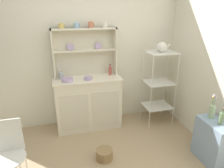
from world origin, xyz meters
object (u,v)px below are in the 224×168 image
Objects in this scene: flower_vase at (212,111)px; jam_bottle at (110,71)px; side_shelf_blue at (213,142)px; floor_basket at (104,154)px; bakers_rack at (159,80)px; bowl_mixing_large at (67,80)px; porcelain_teapot at (162,47)px; oil_bottle at (221,118)px; hutch_cabinet at (88,102)px; wire_chair at (8,150)px; cup_gold_0 at (61,26)px; hutch_shelf_unit at (85,49)px; utensil_jar at (61,75)px.

jam_bottle is at bearing 130.27° from flower_vase.
floor_basket is at bearing 164.42° from side_shelf_blue.
bowl_mixing_large is at bearing 177.06° from bakers_rack.
side_shelf_blue is 2.34× the size of porcelain_teapot.
porcelain_teapot reaches higher than flower_vase.
floor_basket is 1.58m from oil_bottle.
wire_chair is at bearing -133.46° from hutch_cabinet.
bowl_mixing_large is (-1.78, 1.21, 0.62)m from side_shelf_blue.
cup_gold_0 is 0.82m from bowl_mixing_large.
porcelain_teapot is at bearing -16.51° from jam_bottle.
bakers_rack is at bearing 102.62° from side_shelf_blue.
oil_bottle is at bearing -42.30° from hutch_cabinet.
cup_gold_0 is at bearing -172.76° from hutch_shelf_unit.
jam_bottle is at bearing -11.04° from hutch_shelf_unit.
flower_vase is (0.26, -1.01, -0.67)m from porcelain_teapot.
jam_bottle is (0.74, -0.04, -0.75)m from cup_gold_0.
floor_basket is at bearing 169.12° from flower_vase.
bowl_mixing_large is at bearing 144.79° from oil_bottle.
hutch_shelf_unit reaches higher than flower_vase.
hutch_shelf_unit is at bearing 165.30° from porcelain_teapot.
hutch_cabinet reaches higher than oil_bottle.
flower_vase is 0.17m from oil_bottle.
bowl_mixing_large is at bearing -84.55° from cup_gold_0.
cup_gold_0 is at bearing 144.50° from flower_vase.
bowl_mixing_large reaches higher than side_shelf_blue.
flower_vase is at bearing -75.93° from bakers_rack.
floor_basket is (-1.39, 0.39, -0.22)m from side_shelf_blue.
floor_basket is (0.07, -1.06, -1.27)m from hutch_shelf_unit.
side_shelf_blue is 0.39m from oil_bottle.
porcelain_teapot is at bearing 102.20° from oil_bottle.
hutch_shelf_unit is 4.02× the size of utensil_jar.
hutch_shelf_unit is at bearing 168.96° from jam_bottle.
flower_vase is at bearing -75.84° from porcelain_teapot.
hutch_cabinet is at bearing 137.70° from oil_bottle.
cup_gold_0 is (-0.41, 1.02, 1.63)m from floor_basket.
hutch_shelf_unit is at bearing 93.81° from floor_basket.
bowl_mixing_large is at bearing -167.10° from hutch_cabinet.
hutch_shelf_unit reaches higher than wire_chair.
cup_gold_0 reaches higher than oil_bottle.
bowl_mixing_large is 2.20m from oil_bottle.
hutch_cabinet is 0.65m from jam_bottle.
hutch_cabinet is 1.30m from cup_gold_0.
hutch_shelf_unit is 2.31m from side_shelf_blue.
jam_bottle is (0.41, 0.09, 0.51)m from hutch_cabinet.
porcelain_teapot reaches higher than hutch_cabinet.
utensil_jar is at bearing -167.84° from hutch_shelf_unit.
cup_gold_0 reaches higher than flower_vase.
floor_basket is (-1.14, -0.74, -0.72)m from bakers_rack.
bakers_rack is at bearing -14.68° from hutch_shelf_unit.
hutch_shelf_unit is 1.65m from floor_basket.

